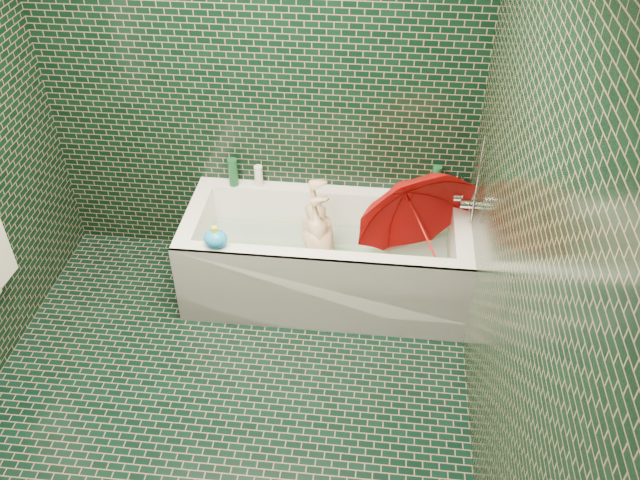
# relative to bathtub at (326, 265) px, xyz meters

# --- Properties ---
(floor) EXTENTS (2.80, 2.80, 0.00)m
(floor) POSITION_rel_bathtub_xyz_m (-0.45, -1.01, -0.21)
(floor) COLOR black
(floor) RESTS_ON ground
(wall_back) EXTENTS (2.80, 0.00, 2.80)m
(wall_back) POSITION_rel_bathtub_xyz_m (-0.45, 0.39, 1.04)
(wall_back) COLOR black
(wall_back) RESTS_ON floor
(wall_right) EXTENTS (0.00, 2.80, 2.80)m
(wall_right) POSITION_rel_bathtub_xyz_m (0.85, -1.01, 1.04)
(wall_right) COLOR black
(wall_right) RESTS_ON floor
(bathtub) EXTENTS (1.70, 0.75, 0.55)m
(bathtub) POSITION_rel_bathtub_xyz_m (0.00, 0.00, 0.00)
(bathtub) COLOR white
(bathtub) RESTS_ON floor
(bath_mat) EXTENTS (1.35, 0.47, 0.01)m
(bath_mat) POSITION_rel_bathtub_xyz_m (0.00, 0.02, -0.06)
(bath_mat) COLOR #44D52A
(bath_mat) RESTS_ON bathtub
(water) EXTENTS (1.48, 0.53, 0.00)m
(water) POSITION_rel_bathtub_xyz_m (0.00, 0.02, 0.09)
(water) COLOR silver
(water) RESTS_ON bathtub
(faucet) EXTENTS (0.18, 0.19, 0.55)m
(faucet) POSITION_rel_bathtub_xyz_m (0.81, 0.01, 0.56)
(faucet) COLOR silver
(faucet) RESTS_ON wall_right
(child) EXTENTS (0.99, 0.44, 0.29)m
(child) POSITION_rel_bathtub_xyz_m (-0.02, -0.01, 0.10)
(child) COLOR tan
(child) RESTS_ON bathtub
(umbrella) EXTENTS (0.96, 1.10, 0.91)m
(umbrella) POSITION_rel_bathtub_xyz_m (0.57, -0.07, 0.37)
(umbrella) COLOR red
(umbrella) RESTS_ON bathtub
(soap_bottle_a) EXTENTS (0.13, 0.13, 0.27)m
(soap_bottle_a) POSITION_rel_bathtub_xyz_m (0.80, 0.33, 0.34)
(soap_bottle_a) COLOR white
(soap_bottle_a) RESTS_ON bathtub
(soap_bottle_b) EXTENTS (0.09, 0.10, 0.20)m
(soap_bottle_b) POSITION_rel_bathtub_xyz_m (0.70, 0.34, 0.34)
(soap_bottle_b) COLOR #471D70
(soap_bottle_b) RESTS_ON bathtub
(soap_bottle_c) EXTENTS (0.12, 0.12, 0.15)m
(soap_bottle_c) POSITION_rel_bathtub_xyz_m (0.67, 0.35, 0.34)
(soap_bottle_c) COLOR #144624
(soap_bottle_c) RESTS_ON bathtub
(bottle_right_tall) EXTENTS (0.07, 0.07, 0.21)m
(bottle_right_tall) POSITION_rel_bathtub_xyz_m (0.64, 0.34, 0.45)
(bottle_right_tall) COLOR #144624
(bottle_right_tall) RESTS_ON bathtub
(bottle_right_pump) EXTENTS (0.05, 0.05, 0.17)m
(bottle_right_pump) POSITION_rel_bathtub_xyz_m (0.78, 0.33, 0.42)
(bottle_right_pump) COLOR silver
(bottle_right_pump) RESTS_ON bathtub
(bottle_left_tall) EXTENTS (0.06, 0.06, 0.18)m
(bottle_left_tall) POSITION_rel_bathtub_xyz_m (-0.62, 0.33, 0.43)
(bottle_left_tall) COLOR #144624
(bottle_left_tall) RESTS_ON bathtub
(bottle_left_short) EXTENTS (0.06, 0.06, 0.14)m
(bottle_left_short) POSITION_rel_bathtub_xyz_m (-0.46, 0.33, 0.41)
(bottle_left_short) COLOR white
(bottle_left_short) RESTS_ON bathtub
(rubber_duck) EXTENTS (0.12, 0.08, 0.10)m
(rubber_duck) POSITION_rel_bathtub_xyz_m (0.59, 0.33, 0.38)
(rubber_duck) COLOR yellow
(rubber_duck) RESTS_ON bathtub
(bath_toy) EXTENTS (0.16, 0.14, 0.13)m
(bath_toy) POSITION_rel_bathtub_xyz_m (-0.59, -0.30, 0.40)
(bath_toy) COLOR #1991E6
(bath_toy) RESTS_ON bathtub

